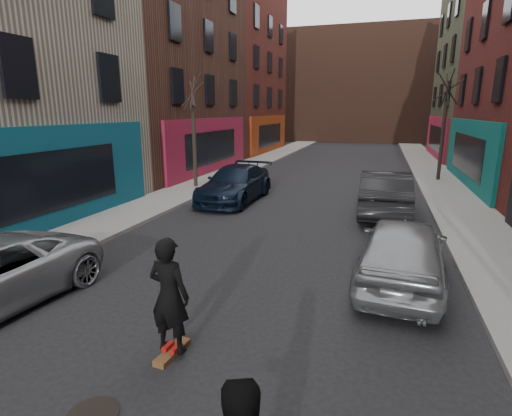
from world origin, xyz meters
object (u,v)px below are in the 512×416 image
Objects in this scene: tree_right_far at (445,119)px; tree_left_far at (194,123)px; parked_right_far at (402,250)px; skateboarder at (169,295)px; parked_right_end at (385,192)px; manhole at (92,415)px; parked_left_end at (235,184)px; skateboard at (172,352)px.

tree_left_far is at bearing -154.18° from tree_right_far.
tree_left_far reaches higher than parked_right_far.
tree_right_far is 3.48× the size of skateboarder.
tree_right_far is 9.54m from parked_right_end.
tree_right_far is at bearing 72.31° from manhole.
tree_left_far reaches higher than parked_right_end.
tree_right_far reaches higher than skateboarder.
skateboarder is at bearing -73.79° from parked_left_end.
parked_right_end reaches higher than parked_right_far.
parked_left_end reaches higher than skateboard.
parked_right_end is 2.66× the size of skateboarder.
parked_right_end is 12.98m from manhole.
skateboarder is (-6.36, -19.52, -2.45)m from tree_right_far.
tree_right_far is 9.71× the size of manhole.
tree_right_far is at bearing -94.88° from parked_right_far.
skateboarder is at bearing 53.12° from parked_right_far.
parked_right_end is 11.40m from skateboard.
manhole is at bearing -77.00° from parked_left_end.
parked_right_end is (9.40, -2.66, -2.52)m from tree_left_far.
skateboard is 1.03m from skateboarder.
skateboarder reaches higher than parked_right_far.
skateboard is at bearing -0.00° from skateboarder.
tree_left_far is 13.76m from parked_right_far.
parked_right_far is (6.77, -7.19, 0.02)m from parked_left_end.
skateboarder is at bearing 72.33° from parked_right_end.
tree_left_far is 1.38× the size of parked_right_far.
parked_right_far is at bearing -45.50° from parked_left_end.
skateboarder is (6.04, -13.52, -2.30)m from tree_left_far.
parked_right_end is at bearing 78.29° from skateboard.
tree_right_far reaches higher than skateboard.
parked_left_end is 2.76× the size of skateboarder.
manhole is (-6.72, -21.06, -3.52)m from tree_right_far.
parked_right_far is 5.61m from skateboarder.
skateboarder is 2.79× the size of manhole.
tree_left_far is 10.09m from parked_right_end.
parked_left_end is 1.14× the size of parked_right_far.
tree_left_far is 16.45m from manhole.
tree_right_far reaches higher than manhole.
tree_right_far is 8.50× the size of skateboard.
skateboard is at bearing 53.12° from parked_right_far.
skateboard is at bearing -65.94° from tree_left_far.
tree_right_far is at bearing -109.59° from parked_right_end.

